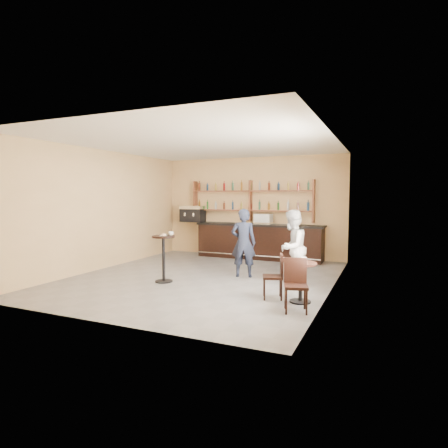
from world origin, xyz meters
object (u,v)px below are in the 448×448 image
at_px(espresso_machine, 193,214).
at_px(pastry_case, 263,219).
at_px(cafe_table, 300,282).
at_px(pedestal_table, 164,259).
at_px(chair_south, 296,286).
at_px(chair_west, 273,276).
at_px(man_main, 243,243).
at_px(bar_counter, 259,241).
at_px(patron_second, 292,248).

bearing_deg(espresso_machine, pastry_case, -0.67).
bearing_deg(espresso_machine, cafe_table, -43.78).
height_order(pedestal_table, chair_south, pedestal_table).
relative_size(pastry_case, chair_west, 0.61).
xyz_separation_m(man_main, chair_south, (1.80, -2.23, -0.38)).
xyz_separation_m(bar_counter, man_main, (0.48, -2.66, 0.29)).
xyz_separation_m(pastry_case, man_main, (0.34, -2.66, -0.42)).
bearing_deg(chair_west, pedestal_table, -116.20).
relative_size(bar_counter, pastry_case, 7.60).
bearing_deg(patron_second, pedestal_table, -59.57).
distance_m(bar_counter, pastry_case, 0.72).
relative_size(pastry_case, man_main, 0.32).
bearing_deg(patron_second, chair_west, 8.58).
bearing_deg(man_main, pedestal_table, 25.05).
height_order(man_main, chair_south, man_main).
bearing_deg(espresso_machine, chair_west, -47.11).
relative_size(bar_counter, chair_west, 4.67).
relative_size(espresso_machine, pastry_case, 1.43).
relative_size(espresso_machine, pedestal_table, 0.71).
bearing_deg(chair_west, pastry_case, -179.24).
bearing_deg(man_main, chair_south, 113.74).
distance_m(cafe_table, chair_south, 0.61).
height_order(bar_counter, cafe_table, bar_counter).
height_order(chair_south, patron_second, patron_second).
bearing_deg(chair_south, patron_second, 88.34).
relative_size(espresso_machine, man_main, 0.45).
height_order(chair_west, patron_second, patron_second).
height_order(cafe_table, chair_west, chair_west).
xyz_separation_m(bar_counter, pedestal_table, (-1.00, -3.91, -0.01)).
height_order(bar_counter, pastry_case, pastry_case).
xyz_separation_m(bar_counter, chair_west, (1.68, -4.24, -0.11)).
xyz_separation_m(pastry_case, pedestal_table, (-1.13, -3.91, -0.72)).
distance_m(pastry_case, man_main, 2.72).
bearing_deg(man_main, cafe_table, 121.88).
distance_m(bar_counter, pedestal_table, 4.04).
bearing_deg(bar_counter, pedestal_table, -104.32).
bearing_deg(chair_west, espresso_machine, -155.67).
height_order(man_main, chair_west, man_main).
height_order(bar_counter, man_main, man_main).
relative_size(bar_counter, patron_second, 2.41).
xyz_separation_m(pedestal_table, chair_south, (3.28, -0.98, -0.08)).
bearing_deg(pastry_case, patron_second, -71.33).
bearing_deg(patron_second, man_main, -92.83).
xyz_separation_m(pastry_case, patron_second, (1.62, -3.01, -0.41)).
bearing_deg(espresso_machine, patron_second, -36.85).
xyz_separation_m(espresso_machine, cafe_table, (4.58, -4.29, -0.99)).
height_order(espresso_machine, pastry_case, espresso_machine).
xyz_separation_m(espresso_machine, chair_west, (4.03, -4.24, -0.93)).
height_order(espresso_machine, man_main, man_main).
relative_size(espresso_machine, chair_west, 0.88).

